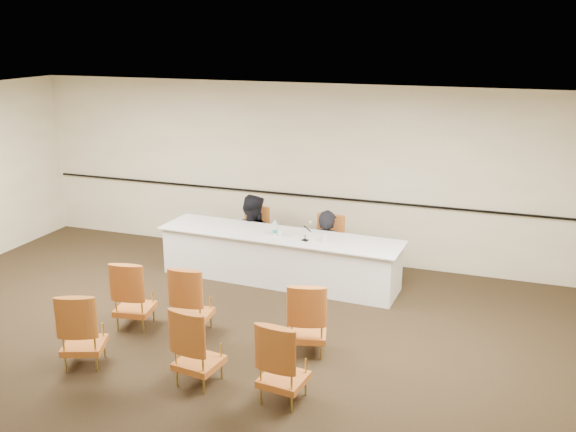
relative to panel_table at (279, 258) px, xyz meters
The scene contains 20 objects.
floor 2.75m from the panel_table, 91.93° to the right, with size 10.00×10.00×0.00m, color black.
ceiling 3.77m from the panel_table, 91.93° to the right, with size 10.00×10.00×0.00m, color silver.
wall_back 1.69m from the panel_table, 94.11° to the left, with size 10.00×0.04×3.00m, color beige.
wall_rail 1.43m from the panel_table, 94.24° to the left, with size 9.80×0.04×0.03m, color black.
panel_table is the anchor object (origin of this frame).
panelist_main 0.83m from the panel_table, 41.14° to the left, with size 0.60×0.39×1.63m, color black.
panelist_main_chair 0.83m from the panel_table, 41.14° to the left, with size 0.50×0.50×0.95m, color #C15822, non-canonical shape.
panelist_second 0.94m from the panel_table, 139.45° to the left, with size 0.82×0.64×1.68m, color black.
panelist_second_chair 0.94m from the panel_table, 139.45° to the left, with size 0.50×0.50×0.95m, color #C15822, non-canonical shape.
papers 0.61m from the panel_table, 13.02° to the right, with size 0.30×0.22×0.00m, color white.
microphone 0.74m from the panel_table, 19.79° to the right, with size 0.10×0.20×0.28m, color black, non-canonical shape.
water_bottle 0.52m from the panel_table, 115.71° to the right, with size 0.07×0.07×0.24m, color teal, non-canonical shape.
drinking_glass 0.45m from the panel_table, 59.61° to the right, with size 0.06×0.06×0.10m, color white.
coffee_cup 0.92m from the panel_table, 10.31° to the right, with size 0.08×0.08×0.13m, color white.
aud_chair_front_left 2.50m from the panel_table, 120.20° to the right, with size 0.50×0.50×0.95m, color #C15822, non-canonical shape.
aud_chair_front_mid 2.11m from the panel_table, 102.00° to the right, with size 0.50×0.50×0.95m, color #C15822, non-canonical shape.
aud_chair_front_right 2.37m from the panel_table, 61.11° to the right, with size 0.50×0.50×0.95m, color #C15822, non-canonical shape.
aud_chair_back_left 3.48m from the panel_table, 111.14° to the right, with size 0.50×0.50×0.95m, color #C15822, non-canonical shape.
aud_chair_back_mid 3.17m from the panel_table, 86.10° to the right, with size 0.50×0.50×0.95m, color #C15822, non-canonical shape.
aud_chair_back_right 3.40m from the panel_table, 68.74° to the right, with size 0.50×0.50×0.95m, color #C15822, non-canonical shape.
Camera 1 is at (3.42, -6.17, 3.87)m, focal length 40.00 mm.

